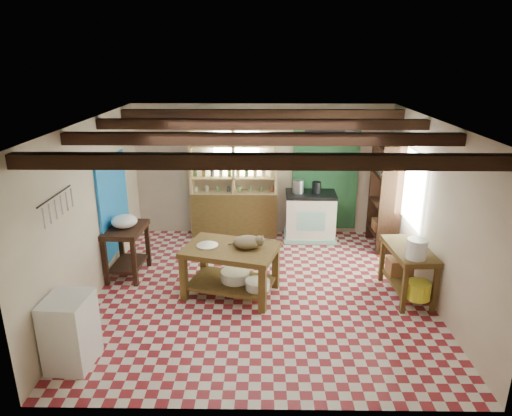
{
  "coord_description": "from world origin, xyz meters",
  "views": [
    {
      "loc": [
        0.0,
        -6.29,
        3.48
      ],
      "look_at": [
        -0.09,
        0.3,
        1.25
      ],
      "focal_mm": 32.0,
      "sensor_mm": 36.0,
      "label": 1
    }
  ],
  "objects_px": {
    "stove": "(310,216)",
    "work_table": "(231,271)",
    "right_counter": "(407,272)",
    "cat": "(248,242)",
    "white_cabinet": "(70,331)",
    "prep_table": "(127,251)"
  },
  "relations": [
    {
      "from": "work_table",
      "to": "cat",
      "type": "distance_m",
      "value": 0.54
    },
    {
      "from": "work_table",
      "to": "stove",
      "type": "distance_m",
      "value": 2.64
    },
    {
      "from": "work_table",
      "to": "cat",
      "type": "height_order",
      "value": "cat"
    },
    {
      "from": "work_table",
      "to": "white_cabinet",
      "type": "xyz_separation_m",
      "value": [
        -1.76,
        -1.69,
        0.05
      ]
    },
    {
      "from": "prep_table",
      "to": "stove",
      "type": "bearing_deg",
      "value": 30.52
    },
    {
      "from": "stove",
      "to": "work_table",
      "type": "bearing_deg",
      "value": -120.64
    },
    {
      "from": "right_counter",
      "to": "white_cabinet",
      "type": "bearing_deg",
      "value": -163.15
    },
    {
      "from": "white_cabinet",
      "to": "right_counter",
      "type": "height_order",
      "value": "white_cabinet"
    },
    {
      "from": "stove",
      "to": "white_cabinet",
      "type": "relative_size",
      "value": 1.12
    },
    {
      "from": "prep_table",
      "to": "cat",
      "type": "distance_m",
      "value": 2.13
    },
    {
      "from": "cat",
      "to": "white_cabinet",
      "type": "bearing_deg",
      "value": -134.47
    },
    {
      "from": "prep_table",
      "to": "right_counter",
      "type": "distance_m",
      "value": 4.42
    },
    {
      "from": "white_cabinet",
      "to": "right_counter",
      "type": "distance_m",
      "value": 4.71
    },
    {
      "from": "prep_table",
      "to": "white_cabinet",
      "type": "xyz_separation_m",
      "value": [
        -0.02,
        -2.28,
        0.01
      ]
    },
    {
      "from": "work_table",
      "to": "right_counter",
      "type": "bearing_deg",
      "value": 15.37
    },
    {
      "from": "right_counter",
      "to": "prep_table",
      "type": "bearing_deg",
      "value": 168.11
    },
    {
      "from": "white_cabinet",
      "to": "prep_table",
      "type": "bearing_deg",
      "value": 93.08
    },
    {
      "from": "right_counter",
      "to": "cat",
      "type": "relative_size",
      "value": 2.59
    },
    {
      "from": "stove",
      "to": "cat",
      "type": "relative_size",
      "value": 2.3
    },
    {
      "from": "stove",
      "to": "prep_table",
      "type": "distance_m",
      "value": 3.55
    },
    {
      "from": "stove",
      "to": "prep_table",
      "type": "bearing_deg",
      "value": -150.84
    },
    {
      "from": "stove",
      "to": "white_cabinet",
      "type": "distance_m",
      "value": 5.04
    }
  ]
}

